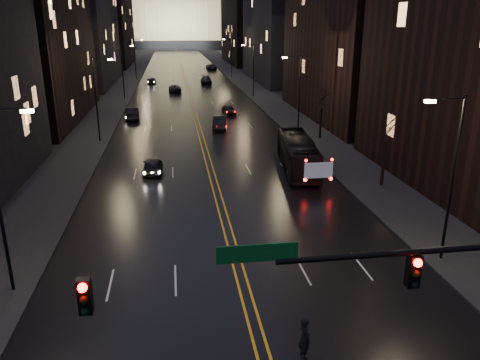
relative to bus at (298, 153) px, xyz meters
name	(u,v)px	position (x,y,z in m)	size (l,w,h in m)	color
road	(181,67)	(-7.55, 102.72, -1.47)	(20.00, 320.00, 0.02)	black
sidewalk_left	(133,67)	(-21.55, 102.72, -1.40)	(8.00, 320.00, 0.16)	black
sidewalk_right	(229,66)	(6.45, 102.72, -1.40)	(8.00, 320.00, 0.16)	black
center_line	(181,67)	(-7.55, 102.72, -1.45)	(0.62, 320.00, 0.01)	orange
building_left_mid	(22,8)	(-28.55, 26.72, 12.52)	(12.00, 30.00, 28.00)	black
building_left_far	(80,35)	(-28.55, 64.72, 8.52)	(12.00, 34.00, 20.00)	black
building_left_dist	(108,24)	(-28.55, 112.72, 10.52)	(12.00, 40.00, 24.00)	black
building_right_mid	(283,19)	(13.45, 64.72, 11.52)	(12.00, 34.00, 26.00)	black
building_right_dist	(247,27)	(13.45, 112.72, 9.52)	(12.00, 40.00, 22.00)	black
capitol	(174,13)	(-7.55, 222.72, 15.68)	(90.00, 50.00, 58.50)	black
streetlamp_right_near	(450,172)	(3.26, -17.28, 3.61)	(2.13, 0.25, 9.00)	black
streetlamp_left_near	(1,193)	(-18.36, -17.28, 3.61)	(2.13, 0.25, 9.00)	black
streetlamp_right_mid	(298,91)	(3.26, 12.72, 3.61)	(2.13, 0.25, 9.00)	black
streetlamp_left_mid	(97,95)	(-18.36, 12.72, 3.61)	(2.13, 0.25, 9.00)	black
streetlamp_right_far	(253,67)	(3.26, 42.72, 3.61)	(2.13, 0.25, 9.00)	black
streetlamp_left_far	(124,69)	(-18.36, 42.72, 3.61)	(2.13, 0.25, 9.00)	black
streetlamp_right_dist	(231,56)	(3.26, 72.72, 3.61)	(2.13, 0.25, 9.00)	black
streetlamp_left_dist	(136,56)	(-18.36, 72.72, 3.61)	(2.13, 0.25, 9.00)	black
tree_right_mid	(387,130)	(5.45, -5.28, 3.05)	(2.40, 2.40, 6.65)	black
tree_right_far	(322,98)	(5.45, 10.72, 3.05)	(2.40, 2.40, 6.65)	black
bus	(298,153)	(0.00, 0.00, 0.00)	(2.48, 10.59, 2.95)	black
oncoming_car_a	(153,165)	(-12.53, 0.79, -0.79)	(1.63, 4.05, 1.38)	black
oncoming_car_b	(132,113)	(-16.05, 25.19, -0.67)	(1.70, 4.86, 1.60)	black
oncoming_car_c	(175,88)	(-10.05, 50.85, -0.81)	(2.21, 4.80, 1.33)	black
oncoming_car_d	(152,81)	(-14.79, 63.66, -0.80)	(1.88, 4.62, 1.34)	black
receding_car_a	(220,123)	(-5.05, 17.47, -0.71)	(1.62, 4.66, 1.53)	black
receding_car_b	(229,110)	(-2.79, 26.75, -0.81)	(1.56, 3.89, 1.32)	black
receding_car_c	(206,80)	(-3.35, 61.92, -0.68)	(2.22, 5.45, 1.58)	black
receding_car_d	(211,67)	(0.44, 93.39, -0.73)	(2.48, 5.38, 1.49)	black
pedestrian_a	(304,338)	(-6.01, -23.71, -0.62)	(0.63, 0.41, 1.72)	black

